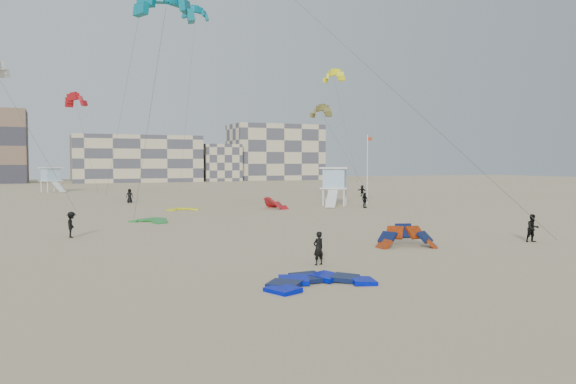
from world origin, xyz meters
name	(u,v)px	position (x,y,z in m)	size (l,w,h in m)	color
ground	(320,281)	(0.00, 0.00, 0.00)	(320.00, 320.00, 0.00)	tan
kite_ground_blue	(318,285)	(-0.46, -0.76, 0.00)	(4.25, 4.44, 0.53)	#000DDE
kite_ground_orange	(407,247)	(8.89, 6.51, 0.00)	(3.35, 2.83, 1.97)	red
kite_ground_green	(150,222)	(-2.92, 26.53, 0.00)	(3.20, 3.38, 0.58)	green
kite_ground_red_far	(276,209)	(12.04, 35.59, 0.00)	(3.60, 3.16, 2.04)	red
kite_ground_yellow	(183,210)	(2.21, 37.43, 0.00)	(2.97, 3.12, 0.39)	#FFF607
kitesurfer_main	(318,248)	(1.53, 3.33, 0.82)	(0.60, 0.39, 1.65)	black
kitesurfer_b	(533,228)	(17.44, 5.21, 0.88)	(0.86, 0.67, 1.77)	black
kitesurfer_c	(71,225)	(-9.29, 18.75, 0.87)	(1.13, 0.65, 1.74)	black
kitesurfer_d	(365,200)	(21.42, 32.51, 0.85)	(1.00, 0.42, 1.71)	black
kitesurfer_e	(130,196)	(-1.63, 50.26, 0.89)	(0.87, 0.57, 1.78)	black
kitesurfer_f	(362,191)	(32.02, 51.22, 0.84)	(1.55, 0.49, 1.67)	black
kite_fly_teal_a	(166,7)	(-3.28, 16.43, 15.25)	(4.36, 5.76, 15.56)	#047E85
kite_fly_olive	(321,112)	(19.83, 40.38, 11.13)	(4.62, 9.34, 11.24)	brown
kite_fly_yellow	(334,77)	(28.86, 54.44, 17.88)	(5.80, 4.68, 18.10)	#FFF607
kite_fly_teal_b	(196,14)	(9.29, 60.09, 26.56)	(6.18, 9.02, 26.97)	#047E85
kite_fly_red	(76,101)	(-7.38, 57.85, 13.08)	(4.97, 4.89, 13.47)	red
lifeguard_tower_near	(335,187)	(20.02, 37.02, 2.22)	(4.39, 6.74, 4.48)	white
lifeguard_tower_far	(51,180)	(-10.65, 82.28, 2.09)	(4.01, 6.32, 4.22)	white
flagpole	(367,168)	(24.80, 37.65, 4.40)	(0.68, 0.11, 8.41)	white
condo_mid	(136,159)	(10.00, 130.00, 6.00)	(32.00, 16.00, 12.00)	beige
condo_east	(275,152)	(50.00, 132.00, 8.00)	(26.00, 14.00, 16.00)	beige
condo_fill_right	(220,163)	(32.00, 128.00, 5.00)	(10.00, 10.00, 10.00)	beige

